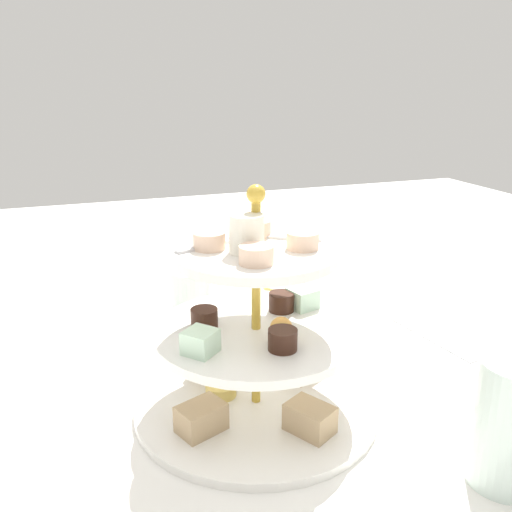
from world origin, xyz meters
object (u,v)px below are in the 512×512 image
Objects in this scene: tiered_serving_stand at (256,347)px; water_glass_tall_right at (510,424)px; teacup_with_saucer at (281,299)px; butter_knife_right at (428,336)px; water_glass_short_left at (191,296)px.

water_glass_tall_right is (-0.18, 0.19, -0.02)m from tiered_serving_stand.
teacup_with_saucer is at bearing -118.07° from tiered_serving_stand.
water_glass_tall_right is 0.31m from butter_knife_right.
tiered_serving_stand is 3.32× the size of water_glass_short_left.
tiered_serving_stand is 0.26m from water_glass_tall_right.
teacup_with_saucer is (-0.14, 0.02, -0.02)m from water_glass_short_left.
butter_knife_right is (-0.31, 0.17, -0.04)m from water_glass_short_left.
teacup_with_saucer is (0.05, -0.43, -0.04)m from water_glass_tall_right.
water_glass_short_left is 0.36m from butter_knife_right.
water_glass_short_left is 0.15m from teacup_with_saucer.
water_glass_short_left reaches higher than teacup_with_saucer.
teacup_with_saucer is 0.53× the size of butter_knife_right.
tiered_serving_stand is 0.32m from butter_knife_right.
butter_knife_right is (-0.17, 0.16, -0.02)m from teacup_with_saucer.
butter_knife_right is at bearing -113.43° from water_glass_tall_right.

